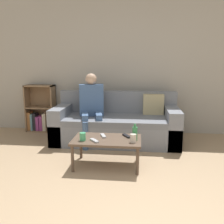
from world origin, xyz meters
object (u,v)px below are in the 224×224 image
Objects in this scene: couch at (117,125)px; coffee_table at (107,142)px; tv_remote_0 at (103,136)px; bottle at (135,133)px; person_adult at (92,103)px; cup_near at (133,138)px; bookshelf at (40,113)px; tv_remote_1 at (127,136)px; cup_far at (83,137)px; tv_remote_2 at (94,141)px.

couch is 1.08m from coffee_table.
tv_remote_0 is 0.82× the size of bottle.
coffee_table is 0.76× the size of person_adult.
couch is 1.24m from cup_near.
tv_remote_0 is at bearing -45.02° from bookshelf.
bookshelf is at bearing 138.39° from cup_near.
coffee_table is 5.12× the size of tv_remote_0.
person_adult reaches higher than tv_remote_0.
bookshelf reaches higher than cup_near.
couch is 12.50× the size of tv_remote_1.
person_adult is at bearing 126.83° from bottle.
tv_remote_0 is 0.32m from tv_remote_1.
cup_far is at bearing 179.86° from cup_near.
person_adult is at bearing 111.36° from coffee_table.
cup_far is at bearing -160.72° from coffee_table.
tv_remote_2 is (0.25, -1.13, -0.29)m from person_adult.
couch is at bearing 88.27° from coffee_table.
cup_near is 0.62× the size of tv_remote_1.
tv_remote_0 is (-0.41, 0.20, -0.04)m from cup_near.
cup_near is (1.91, -1.70, 0.07)m from bookshelf.
bookshelf reaches higher than tv_remote_1.
bookshelf is 2.56m from cup_near.
cup_near is at bearing -98.46° from tv_remote_1.
tv_remote_0 and tv_remote_1 have the same top height.
coffee_table is 0.20m from tv_remote_2.
tv_remote_1 is (0.22, -0.96, 0.10)m from couch.
bookshelf is 5.26× the size of tv_remote_0.
tv_remote_0 is (0.24, 0.20, -0.04)m from cup_far.
person_adult is at bearing 94.65° from cup_far.
person_adult is 7.18× the size of tv_remote_2.
tv_remote_2 is at bearing -50.52° from bookshelf.
bottle is (0.37, -0.01, 0.13)m from coffee_table.
person_adult is (-0.39, 1.00, 0.35)m from coffee_table.
bottle is (1.93, -1.60, 0.11)m from bookshelf.
tv_remote_2 reaches higher than coffee_table.
tv_remote_2 is at bearing -167.56° from bottle.
coffee_table is at bearing -76.03° from tv_remote_0.
couch is 1.24m from cup_far.
coffee_table is 0.38m from cup_near.
couch is at bearing -1.16° from person_adult.
coffee_table is 1.13m from person_adult.
couch reaches higher than tv_remote_2.
couch is 1.00m from tv_remote_0.
bookshelf is at bearing 92.37° from tv_remote_2.
bottle is at bearing -39.76° from bookshelf.
tv_remote_0 is 1.07× the size of tv_remote_2.
tv_remote_2 is at bearing -8.12° from cup_far.
person_adult reaches higher than tv_remote_2.
bookshelf is 2.23m from tv_remote_2.
coffee_table is at bearing -91.73° from couch.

